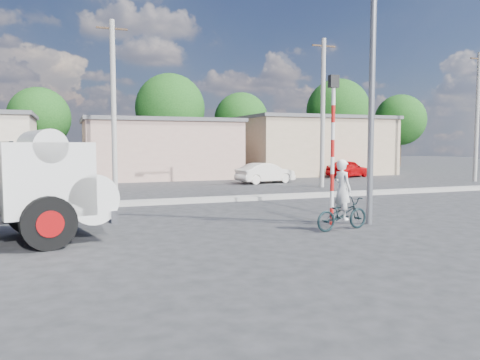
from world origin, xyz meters
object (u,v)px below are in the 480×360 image
object	(u,v)px
bicycle	(342,214)
cyclist	(342,200)
car_red	(348,169)
car_cream	(265,173)
streetlight	(368,54)
traffic_pole	(333,137)

from	to	relation	value
bicycle	cyclist	distance (m)	0.38
bicycle	car_red	distance (m)	20.64
car_cream	streetlight	size ratio (longest dim) A/B	0.41
bicycle	car_cream	size ratio (longest dim) A/B	0.47
car_cream	cyclist	bearing A→B (deg)	151.86
streetlight	car_red	bearing A→B (deg)	58.12
cyclist	car_red	world-z (taller)	cyclist
car_red	car_cream	bearing A→B (deg)	87.05
car_cream	streetlight	world-z (taller)	streetlight
car_red	traffic_pole	distance (m)	19.92
car_red	bicycle	bearing A→B (deg)	125.27
car_red	streetlight	distance (m)	20.04
car_red	cyclist	bearing A→B (deg)	125.27
streetlight	car_cream	bearing A→B (deg)	78.18
streetlight	bicycle	bearing A→B (deg)	-153.90
cyclist	car_cream	world-z (taller)	cyclist
bicycle	car_cream	xyz separation A→B (m)	(4.11, 14.77, 0.15)
traffic_pole	streetlight	bearing A→B (deg)	-17.73
traffic_pole	streetlight	distance (m)	2.56
bicycle	cyclist	world-z (taller)	cyclist
cyclist	traffic_pole	distance (m)	1.97
cyclist	car_red	bearing A→B (deg)	-42.43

